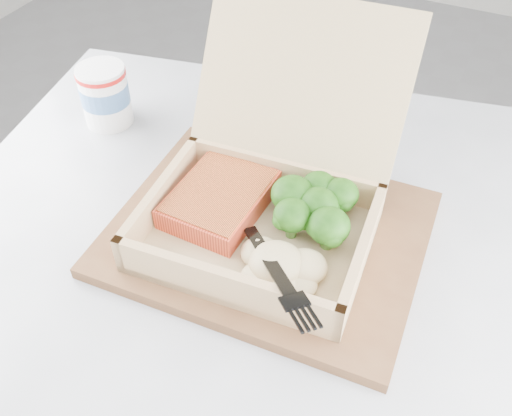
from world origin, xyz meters
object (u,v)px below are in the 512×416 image
at_px(serving_tray, 268,233).
at_px(takeout_container, 272,179).
at_px(paper_cup, 105,94).
at_px(cafe_table, 255,358).

relative_size(serving_tray, takeout_container, 1.12).
bearing_deg(paper_cup, serving_tray, -19.98).
bearing_deg(cafe_table, serving_tray, 96.00).
relative_size(cafe_table, serving_tray, 2.68).
height_order(takeout_container, paper_cup, takeout_container).
xyz_separation_m(cafe_table, paper_cup, (-0.30, 0.16, 0.23)).
bearing_deg(takeout_container, serving_tray, -77.42).
distance_m(serving_tray, paper_cup, 0.32).
bearing_deg(cafe_table, takeout_container, 100.01).
distance_m(takeout_container, paper_cup, 0.30).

